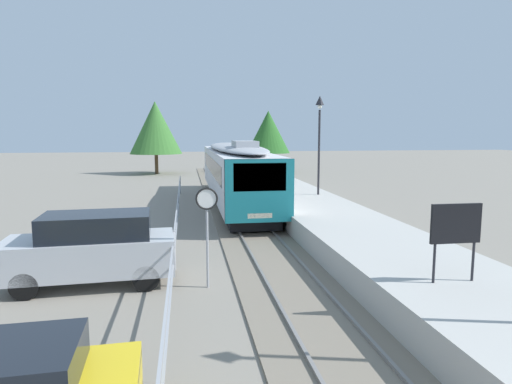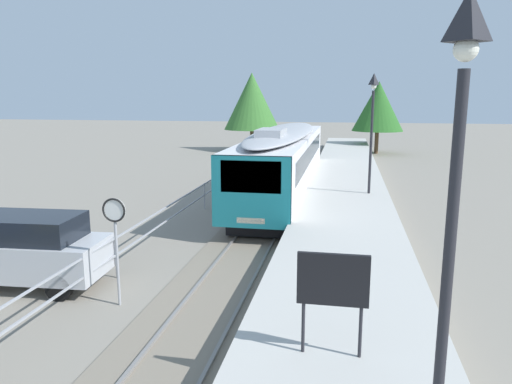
% 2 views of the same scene
% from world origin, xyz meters
% --- Properties ---
extents(ground_plane, '(160.00, 160.00, 0.00)m').
position_xyz_m(ground_plane, '(-3.00, 22.00, 0.00)').
color(ground_plane, gray).
extents(track_rails, '(3.20, 60.00, 0.14)m').
position_xyz_m(track_rails, '(0.00, 22.00, 0.03)').
color(track_rails, slate).
rests_on(track_rails, ground).
extents(commuter_train, '(2.82, 18.16, 3.74)m').
position_xyz_m(commuter_train, '(0.00, 24.57, 2.14)').
color(commuter_train, silver).
rests_on(commuter_train, track_rails).
extents(station_platform, '(3.90, 60.00, 0.90)m').
position_xyz_m(station_platform, '(3.25, 22.00, 0.45)').
color(station_platform, '#B7B5AD').
rests_on(station_platform, ground).
extents(platform_lamp_mid_platform, '(0.34, 0.34, 5.35)m').
position_xyz_m(platform_lamp_mid_platform, '(4.29, 21.75, 4.62)').
color(platform_lamp_mid_platform, '#232328').
rests_on(platform_lamp_mid_platform, station_platform).
extents(platform_notice_board, '(1.20, 0.08, 1.80)m').
position_xyz_m(platform_notice_board, '(3.06, 7.22, 2.19)').
color(platform_notice_board, '#232328').
rests_on(platform_notice_board, station_platform).
extents(speed_limit_sign, '(0.61, 0.10, 2.81)m').
position_xyz_m(speed_limit_sign, '(-2.36, 10.23, 2.12)').
color(speed_limit_sign, '#9EA0A5').
rests_on(speed_limit_sign, ground).
extents(carpark_fence, '(0.06, 36.06, 1.25)m').
position_xyz_m(carpark_fence, '(-3.30, 12.00, 0.91)').
color(carpark_fence, '#9EA0A5').
rests_on(carpark_fence, ground).
extents(parked_suv_silver, '(4.70, 2.17, 2.04)m').
position_xyz_m(parked_suv_silver, '(-5.55, 10.99, 1.06)').
color(parked_suv_silver, '#B7BABF').
rests_on(parked_suv_silver, ground).
extents(tree_behind_carpark, '(4.68, 4.68, 6.64)m').
position_xyz_m(tree_behind_carpark, '(5.98, 45.93, 4.37)').
color(tree_behind_carpark, brown).
rests_on(tree_behind_carpark, ground).
extents(tree_behind_station_far, '(5.39, 5.39, 7.52)m').
position_xyz_m(tree_behind_station_far, '(-5.92, 46.06, 4.81)').
color(tree_behind_station_far, brown).
rests_on(tree_behind_station_far, ground).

